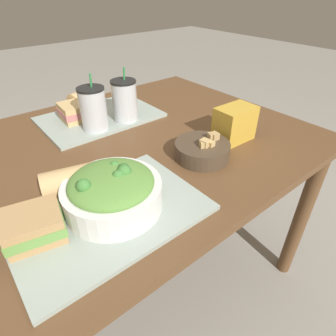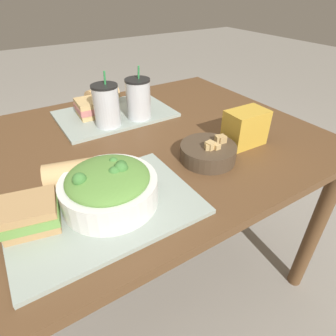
% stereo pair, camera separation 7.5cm
% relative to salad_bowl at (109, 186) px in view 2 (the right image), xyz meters
% --- Properties ---
extents(ground_plane, '(12.00, 12.00, 0.00)m').
position_rel_salad_bowl_xyz_m(ground_plane, '(0.17, 0.27, -0.81)').
color(ground_plane, gray).
extents(dining_table, '(1.36, 0.98, 0.75)m').
position_rel_salad_bowl_xyz_m(dining_table, '(0.17, 0.27, -0.15)').
color(dining_table, brown).
rests_on(dining_table, ground_plane).
extents(tray_near, '(0.45, 0.31, 0.01)m').
position_rel_salad_bowl_xyz_m(tray_near, '(-0.02, -0.01, -0.05)').
color(tray_near, '#99A89E').
rests_on(tray_near, dining_table).
extents(tray_far, '(0.45, 0.31, 0.01)m').
position_rel_salad_bowl_xyz_m(tray_far, '(0.23, 0.51, -0.05)').
color(tray_far, '#99A89E').
rests_on(tray_far, dining_table).
extents(salad_bowl, '(0.24, 0.24, 0.11)m').
position_rel_salad_bowl_xyz_m(salad_bowl, '(0.00, 0.00, 0.00)').
color(salad_bowl, white).
rests_on(salad_bowl, tray_near).
extents(soup_bowl, '(0.17, 0.17, 0.07)m').
position_rel_salad_bowl_xyz_m(soup_bowl, '(0.34, 0.04, -0.03)').
color(soup_bowl, '#473828').
rests_on(soup_bowl, dining_table).
extents(sandwich_near, '(0.14, 0.13, 0.06)m').
position_rel_salad_bowl_xyz_m(sandwich_near, '(-0.18, 0.02, -0.02)').
color(sandwich_near, tan).
rests_on(sandwich_near, tray_near).
extents(baguette_near, '(0.17, 0.11, 0.08)m').
position_rel_salad_bowl_xyz_m(baguette_near, '(-0.05, 0.10, -0.01)').
color(baguette_near, tan).
rests_on(baguette_near, tray_near).
extents(sandwich_far, '(0.12, 0.12, 0.06)m').
position_rel_salad_bowl_xyz_m(sandwich_far, '(0.14, 0.54, -0.02)').
color(sandwich_far, tan).
rests_on(sandwich_far, tray_far).
extents(baguette_far, '(0.15, 0.12, 0.08)m').
position_rel_salad_bowl_xyz_m(baguette_far, '(0.23, 0.63, -0.01)').
color(baguette_far, tan).
rests_on(baguette_far, tray_far).
extents(drink_cup_dark, '(0.10, 0.10, 0.20)m').
position_rel_salad_bowl_xyz_m(drink_cup_dark, '(0.17, 0.42, 0.02)').
color(drink_cup_dark, silver).
rests_on(drink_cup_dark, tray_far).
extents(drink_cup_red, '(0.10, 0.10, 0.20)m').
position_rel_salad_bowl_xyz_m(drink_cup_red, '(0.30, 0.42, 0.02)').
color(drink_cup_red, silver).
rests_on(drink_cup_red, tray_far).
extents(chip_bag, '(0.14, 0.09, 0.12)m').
position_rel_salad_bowl_xyz_m(chip_bag, '(0.51, 0.06, -0.00)').
color(chip_bag, gold).
rests_on(chip_bag, dining_table).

